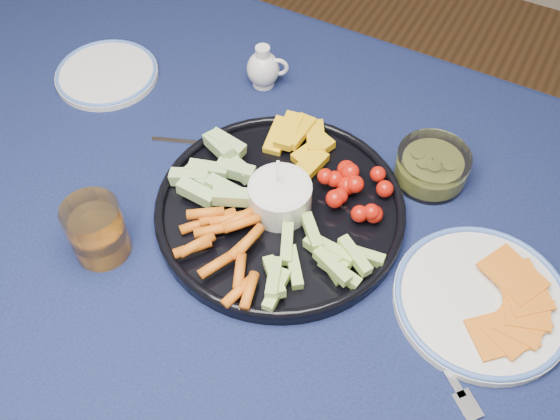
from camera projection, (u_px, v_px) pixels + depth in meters
The scene contains 9 objects.
dining_table at pixel (236, 254), 1.05m from camera, with size 1.67×1.07×0.75m.
crudite_platter at pixel (278, 205), 0.97m from camera, with size 0.39×0.39×0.13m.
creamer_pitcher at pixel (264, 69), 1.14m from camera, with size 0.08×0.06×0.08m.
pickle_bowl at pixel (431, 167), 1.01m from camera, with size 0.12×0.12×0.06m.
cheese_plate at pixel (482, 299), 0.88m from camera, with size 0.25×0.25×0.03m.
juice_tumbler at pixel (98, 233), 0.91m from camera, with size 0.08×0.08×0.10m.
fork_left at pixel (204, 144), 1.08m from camera, with size 0.15×0.07×0.00m.
fork_right at pixel (444, 366), 0.83m from camera, with size 0.16×0.13×0.00m.
side_plate_extra at pixel (107, 74), 1.18m from camera, with size 0.19×0.19×0.02m.
Camera 1 is at (0.34, -0.47, 1.54)m, focal length 40.00 mm.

